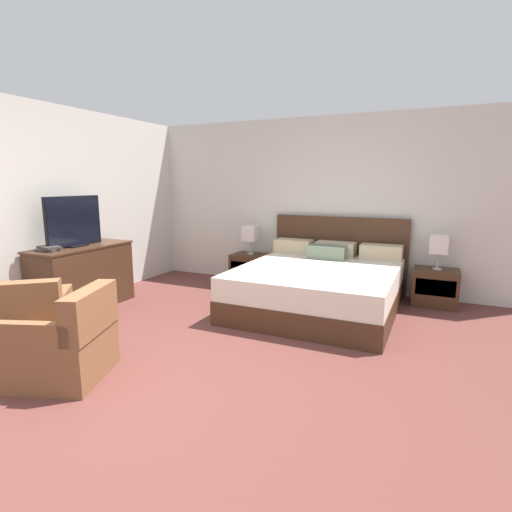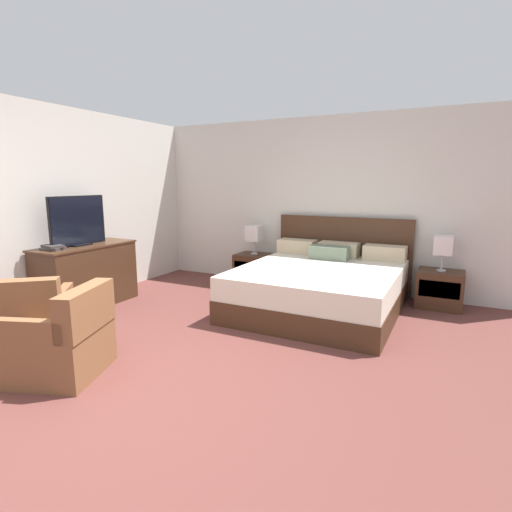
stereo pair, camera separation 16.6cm
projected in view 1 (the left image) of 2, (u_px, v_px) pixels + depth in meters
name	position (u px, v px, depth m)	size (l,w,h in m)	color
ground_plane	(138.00, 406.00, 2.89)	(11.48, 11.48, 0.00)	brown
wall_back	(306.00, 204.00, 6.10)	(6.21, 0.06, 2.55)	beige
wall_left	(64.00, 208.00, 5.14)	(0.06, 5.63, 2.55)	beige
bed	(320.00, 285.00, 5.08)	(1.95, 2.14, 1.10)	#422819
nightstand_left	(251.00, 269.00, 6.33)	(0.56, 0.45, 0.48)	#422819
nightstand_right	(435.00, 287.00, 5.22)	(0.56, 0.45, 0.48)	#422819
table_lamp_left	(250.00, 234.00, 6.23)	(0.22, 0.22, 0.45)	#B7B7BC
table_lamp_right	(439.00, 245.00, 5.12)	(0.22, 0.22, 0.45)	#B7B7BC
dresser	(83.00, 276.00, 5.09)	(0.55, 1.28, 0.81)	#422819
tv	(74.00, 222.00, 4.90)	(0.18, 0.80, 0.62)	black
book_red_cover	(49.00, 250.00, 4.61)	(0.23, 0.18, 0.03)	#383333
book_blue_cover	(49.00, 247.00, 4.61)	(0.24, 0.17, 0.03)	#383333
armchair_by_window	(28.00, 326.00, 3.68)	(0.97, 0.97, 0.76)	brown
armchair_companion	(66.00, 345.00, 3.26)	(0.88, 0.88, 0.76)	brown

